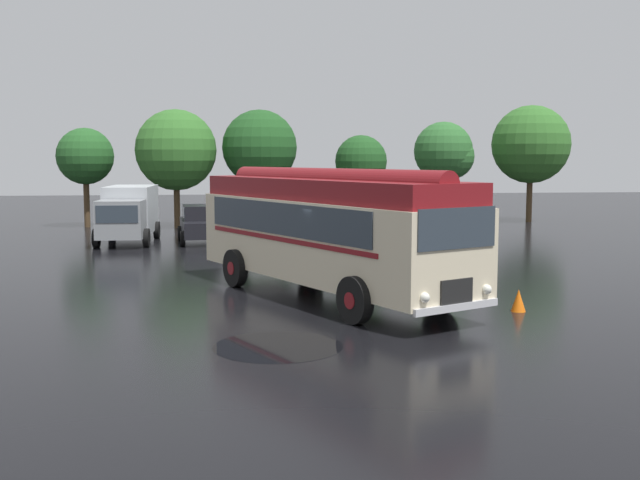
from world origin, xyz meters
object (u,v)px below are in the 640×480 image
car_mid_left (261,222)px  box_van (129,212)px  car_near_left (201,223)px  vintage_bus (327,228)px  traffic_cone (518,300)px  car_mid_right (322,221)px

car_mid_left → box_van: (-5.94, -0.09, 0.52)m
car_near_left → car_mid_left: (2.73, 0.54, 0.00)m
car_near_left → car_mid_left: 2.78m
car_near_left → car_mid_left: size_ratio=0.99×
vintage_bus → car_near_left: 14.63m
car_mid_left → traffic_cone: 17.96m
vintage_bus → car_mid_right: bearing=83.3°
box_van → traffic_cone: box_van is taller
vintage_bus → traffic_cone: size_ratio=18.42×
car_near_left → traffic_cone: 18.49m
vintage_bus → box_van: (-7.07, 14.53, -0.53)m
vintage_bus → car_mid_right: 14.92m
car_mid_right → car_mid_left: bearing=-176.7°
car_mid_left → car_mid_right: 2.87m
car_mid_left → traffic_cone: (5.56, -17.07, -0.57)m
box_van → car_near_left: bearing=-8.1°
car_mid_right → traffic_cone: (2.70, -17.24, -0.57)m
vintage_bus → traffic_cone: vintage_bus is taller
vintage_bus → car_near_left: (-3.86, 14.08, -1.05)m
box_van → vintage_bus: bearing=-64.1°
vintage_bus → car_mid_left: bearing=94.4°
car_near_left → car_mid_right: (5.59, 0.71, 0.00)m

